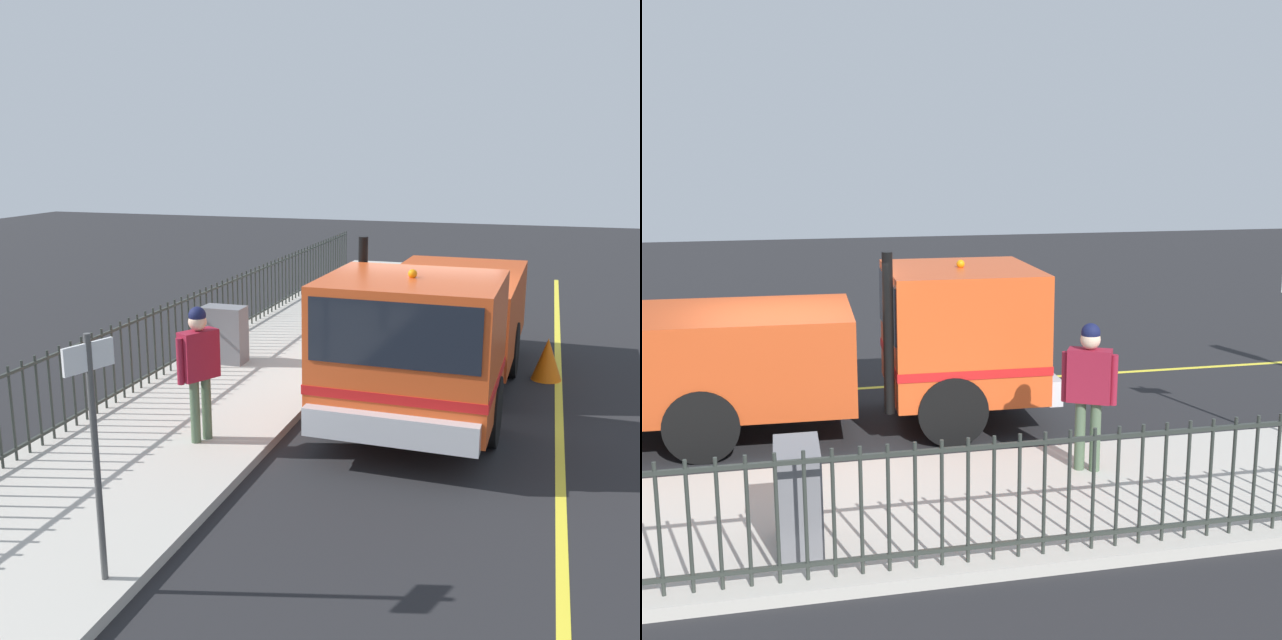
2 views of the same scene
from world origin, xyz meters
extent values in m
plane|color=#232326|center=(0.00, 0.00, 0.00)|extent=(55.82, 55.82, 0.00)
cube|color=#B7B2A8|center=(2.93, 0.00, 0.06)|extent=(3.00, 25.37, 0.13)
cube|color=yellow|center=(-2.22, 0.00, 0.00)|extent=(0.12, 22.84, 0.01)
cube|color=#D84C1E|center=(-0.26, 2.41, 1.38)|extent=(2.32, 2.17, 1.80)
cube|color=black|center=(-0.26, 2.41, 1.77)|extent=(2.14, 2.21, 0.79)
cube|color=#B8411A|center=(-0.36, -1.15, 1.12)|extent=(2.37, 4.01, 1.28)
cube|color=silver|center=(-0.23, 3.54, 0.63)|extent=(2.15, 0.26, 0.36)
cube|color=red|center=(-0.26, 2.41, 0.98)|extent=(2.34, 2.19, 0.12)
cylinder|color=black|center=(-1.28, 2.12, 0.48)|extent=(0.33, 0.97, 0.96)
cylinder|color=black|center=(0.74, 2.06, 0.48)|extent=(0.33, 0.97, 0.96)
cylinder|color=black|center=(-1.37, -1.12, 0.48)|extent=(0.33, 0.97, 0.96)
cylinder|color=black|center=(0.65, -1.17, 0.48)|extent=(0.33, 0.97, 0.96)
sphere|color=orange|center=(-0.26, 2.41, 2.33)|extent=(0.12, 0.12, 0.12)
cylinder|color=black|center=(0.69, 1.23, 1.56)|extent=(0.14, 0.14, 2.16)
cube|color=maroon|center=(2.32, 3.39, 1.30)|extent=(0.45, 0.56, 0.64)
sphere|color=beige|center=(2.32, 3.39, 1.74)|extent=(0.24, 0.24, 0.24)
sphere|color=#14193F|center=(2.32, 3.39, 1.82)|extent=(0.23, 0.23, 0.23)
cylinder|color=#4C6047|center=(2.36, 3.47, 0.55)|extent=(0.13, 0.13, 0.86)
cylinder|color=#4C6047|center=(2.27, 3.31, 0.55)|extent=(0.13, 0.13, 0.86)
cylinder|color=maroon|center=(2.45, 3.64, 1.27)|extent=(0.09, 0.09, 0.61)
cylinder|color=maroon|center=(2.18, 3.14, 1.27)|extent=(0.09, 0.09, 0.61)
cylinder|color=#2D332D|center=(4.22, -1.23, 0.73)|extent=(0.04, 0.04, 1.22)
cylinder|color=#2D332D|center=(4.22, -0.98, 0.73)|extent=(0.04, 0.04, 1.22)
cylinder|color=#2D332D|center=(4.22, -0.74, 0.73)|extent=(0.04, 0.04, 1.22)
cylinder|color=#2D332D|center=(4.22, -0.49, 0.73)|extent=(0.04, 0.04, 1.22)
cylinder|color=#2D332D|center=(4.22, -0.25, 0.73)|extent=(0.04, 0.04, 1.22)
cylinder|color=#2D332D|center=(4.22, 0.00, 0.73)|extent=(0.04, 0.04, 1.22)
cylinder|color=#2D332D|center=(4.22, 0.25, 0.73)|extent=(0.04, 0.04, 1.22)
cylinder|color=#2D332D|center=(4.22, 0.49, 0.73)|extent=(0.04, 0.04, 1.22)
cylinder|color=#2D332D|center=(4.22, 0.74, 0.73)|extent=(0.04, 0.04, 1.22)
cylinder|color=#2D332D|center=(4.22, 0.98, 0.73)|extent=(0.04, 0.04, 1.22)
cylinder|color=#2D332D|center=(4.22, 1.23, 0.73)|extent=(0.04, 0.04, 1.22)
cylinder|color=#2D332D|center=(4.22, 1.47, 0.73)|extent=(0.04, 0.04, 1.22)
cylinder|color=#2D332D|center=(4.22, 1.72, 0.73)|extent=(0.04, 0.04, 1.22)
cylinder|color=#2D332D|center=(4.22, 1.96, 0.73)|extent=(0.04, 0.04, 1.22)
cylinder|color=#2D332D|center=(4.22, 2.21, 0.73)|extent=(0.04, 0.04, 1.22)
cylinder|color=#2D332D|center=(4.22, 2.45, 0.73)|extent=(0.04, 0.04, 1.22)
cylinder|color=#2D332D|center=(4.22, 2.70, 0.73)|extent=(0.04, 0.04, 1.22)
cylinder|color=#2D332D|center=(4.22, 2.94, 0.73)|extent=(0.04, 0.04, 1.22)
cylinder|color=#2D332D|center=(4.22, 3.19, 0.73)|extent=(0.04, 0.04, 1.22)
cylinder|color=#2D332D|center=(4.22, 3.43, 0.73)|extent=(0.04, 0.04, 1.22)
cylinder|color=#2D332D|center=(4.22, 3.68, 0.73)|extent=(0.04, 0.04, 1.22)
cylinder|color=#2D332D|center=(4.22, 3.92, 0.73)|extent=(0.04, 0.04, 1.22)
cylinder|color=#2D332D|center=(4.22, 4.17, 0.73)|extent=(0.04, 0.04, 1.22)
cylinder|color=#2D332D|center=(4.22, 4.41, 0.73)|extent=(0.04, 0.04, 1.22)
cylinder|color=#2D332D|center=(4.22, 4.66, 0.73)|extent=(0.04, 0.04, 1.22)
cube|color=#2D332D|center=(4.22, 0.00, 1.25)|extent=(0.04, 21.57, 0.04)
cube|color=#2D332D|center=(4.22, 0.00, 0.27)|extent=(0.04, 21.57, 0.04)
cube|color=slate|center=(3.55, -0.05, 0.64)|extent=(0.77, 0.43, 1.02)
cone|color=orange|center=(-2.02, -1.09, 0.37)|extent=(0.51, 0.51, 0.73)
camera|label=1|loc=(-1.87, 11.59, 3.89)|focal=41.11mm
camera|label=2|loc=(11.07, -0.14, 3.85)|focal=45.86mm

